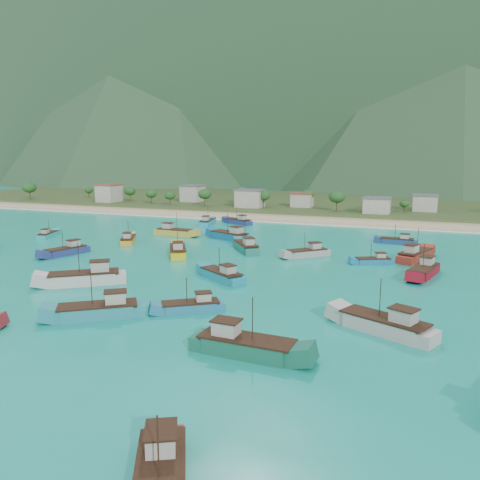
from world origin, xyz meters
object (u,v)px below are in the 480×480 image
(boat_0, at_px, (86,278))
(boat_13, at_px, (178,252))
(boat_8, at_px, (238,222))
(boat_24, at_px, (374,261))
(boat_16, at_px, (207,222))
(boat_11, at_px, (308,253))
(boat_14, at_px, (222,276))
(boat_2, at_px, (244,347))
(boat_20, at_px, (192,307))
(boat_5, at_px, (67,251))
(boat_9, at_px, (398,241))
(boat_15, at_px, (100,311))
(boat_22, at_px, (386,326))
(boat_21, at_px, (246,247))
(boat_19, at_px, (174,232))
(boat_23, at_px, (48,235))
(boat_18, at_px, (415,256))
(boat_28, at_px, (424,272))
(boat_12, at_px, (128,240))
(boat_4, at_px, (230,236))

(boat_0, xyz_separation_m, boat_13, (3.21, 27.48, -0.20))
(boat_8, relative_size, boat_24, 1.32)
(boat_24, bearing_deg, boat_16, 29.77)
(boat_0, bearing_deg, boat_24, -89.06)
(boat_11, distance_m, boat_14, 27.58)
(boat_2, relative_size, boat_20, 1.36)
(boat_5, bearing_deg, boat_14, -175.10)
(boat_0, relative_size, boat_9, 1.41)
(boat_15, height_order, boat_22, boat_22)
(boat_0, bearing_deg, boat_20, -141.44)
(boat_14, relative_size, boat_20, 1.16)
(boat_0, distance_m, boat_21, 41.06)
(boat_16, bearing_deg, boat_19, -99.98)
(boat_11, distance_m, boat_21, 15.10)
(boat_14, height_order, boat_23, boat_14)
(boat_18, bearing_deg, boat_22, -72.85)
(boat_14, xyz_separation_m, boat_28, (34.25, 16.57, 0.07))
(boat_14, relative_size, boat_22, 0.83)
(boat_14, distance_m, boat_18, 44.70)
(boat_15, relative_size, boat_21, 1.03)
(boat_16, distance_m, boat_22, 100.46)
(boat_2, distance_m, boat_5, 68.10)
(boat_21, height_order, boat_22, boat_22)
(boat_13, height_order, boat_16, boat_13)
(boat_2, xyz_separation_m, boat_14, (-15.28, 28.89, -0.18))
(boat_0, xyz_separation_m, boat_15, (13.32, -13.48, -0.14))
(boat_13, xyz_separation_m, boat_28, (52.20, 0.26, -0.02))
(boat_13, xyz_separation_m, boat_21, (12.75, 10.35, 0.03))
(boat_0, distance_m, boat_19, 52.30)
(boat_11, bearing_deg, boat_2, 140.83)
(boat_15, distance_m, boat_28, 58.92)
(boat_15, xyz_separation_m, boat_23, (-55.72, 49.55, -0.37))
(boat_24, bearing_deg, boat_9, -33.66)
(boat_8, relative_size, boat_15, 0.91)
(boat_12, distance_m, boat_18, 70.21)
(boat_11, distance_m, boat_16, 56.09)
(boat_8, distance_m, boat_14, 72.02)
(boat_12, bearing_deg, boat_15, -86.71)
(boat_0, distance_m, boat_11, 48.24)
(boat_4, distance_m, boat_16, 29.23)
(boat_5, xyz_separation_m, boat_11, (51.97, 17.98, -0.03))
(boat_12, bearing_deg, boat_9, -7.18)
(boat_0, relative_size, boat_21, 1.13)
(boat_23, bearing_deg, boat_15, -59.79)
(boat_9, distance_m, boat_14, 56.90)
(boat_2, relative_size, boat_13, 1.07)
(boat_22, relative_size, boat_24, 1.58)
(boat_5, bearing_deg, boat_24, -151.08)
(boat_21, bearing_deg, boat_22, -86.34)
(boat_20, height_order, boat_23, boat_20)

